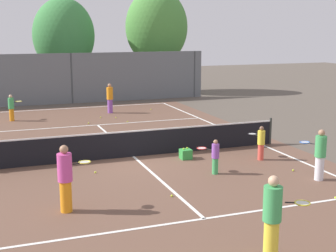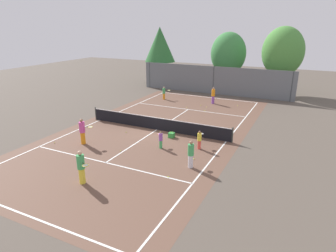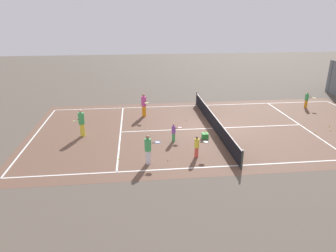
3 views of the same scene
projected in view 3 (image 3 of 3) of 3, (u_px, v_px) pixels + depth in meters
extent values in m
plane|color=brown|center=(213.00, 128.00, 21.09)|extent=(80.00, 80.00, 0.00)
cube|color=brown|center=(213.00, 128.00, 21.09)|extent=(13.00, 25.00, 0.00)
cube|color=white|center=(197.00, 106.00, 26.20)|extent=(0.10, 24.00, 0.01)
cube|color=white|center=(239.00, 166.00, 15.98)|extent=(0.10, 24.00, 0.01)
cube|color=white|center=(35.00, 135.00, 19.87)|extent=(11.00, 0.10, 0.01)
cube|color=white|center=(121.00, 132.00, 20.44)|extent=(11.00, 0.10, 0.01)
cube|color=white|center=(300.00, 125.00, 21.74)|extent=(11.00, 0.10, 0.01)
cube|color=white|center=(213.00, 128.00, 21.09)|extent=(0.10, 12.80, 0.01)
cylinder|color=#333833|center=(197.00, 98.00, 26.38)|extent=(0.10, 0.10, 1.10)
cylinder|color=#333833|center=(242.00, 160.00, 15.41)|extent=(0.10, 0.10, 1.10)
cube|color=black|center=(213.00, 122.00, 20.92)|extent=(11.80, 0.03, 0.95)
cube|color=white|center=(214.00, 115.00, 20.75)|extent=(11.80, 0.04, 0.05)
cylinder|color=#3F4447|center=(331.00, 77.00, 29.86)|extent=(0.12, 0.12, 3.20)
cylinder|color=orange|center=(306.00, 104.00, 25.56)|extent=(0.24, 0.24, 0.64)
cylinder|color=#3FA559|center=(307.00, 97.00, 25.35)|extent=(0.29, 0.29, 0.56)
sphere|color=tan|center=(308.00, 93.00, 25.22)|extent=(0.17, 0.17, 0.17)
cylinder|color=black|center=(311.00, 97.00, 25.15)|extent=(0.17, 0.16, 0.03)
torus|color=yellow|center=(314.00, 98.00, 25.00)|extent=(0.47, 0.47, 0.03)
cylinder|color=silver|center=(314.00, 98.00, 25.00)|extent=(0.39, 0.39, 0.00)
cylinder|color=yellow|center=(82.00, 130.00, 19.67)|extent=(0.31, 0.31, 0.84)
cylinder|color=#3FA559|center=(81.00, 118.00, 19.39)|extent=(0.39, 0.39, 0.74)
sphere|color=tan|center=(80.00, 111.00, 19.22)|extent=(0.23, 0.23, 0.23)
cylinder|color=black|center=(78.00, 120.00, 19.08)|extent=(0.19, 0.11, 0.03)
torus|color=yellow|center=(76.00, 121.00, 18.86)|extent=(0.44, 0.44, 0.03)
cylinder|color=silver|center=(76.00, 121.00, 18.86)|extent=(0.37, 0.37, 0.00)
cylinder|color=#E54C3F|center=(196.00, 152.00, 16.84)|extent=(0.21, 0.21, 0.58)
cylinder|color=yellow|center=(197.00, 143.00, 16.65)|extent=(0.27, 0.27, 0.51)
sphere|color=brown|center=(197.00, 138.00, 16.53)|extent=(0.16, 0.16, 0.16)
cylinder|color=black|center=(202.00, 142.00, 16.70)|extent=(0.06, 0.20, 0.03)
torus|color=black|center=(206.00, 142.00, 16.76)|extent=(0.37, 0.37, 0.03)
cylinder|color=silver|center=(206.00, 142.00, 16.76)|extent=(0.31, 0.31, 0.00)
cylinder|color=#3FA559|center=(174.00, 137.00, 18.90)|extent=(0.20, 0.20, 0.54)
cylinder|color=purple|center=(174.00, 130.00, 18.72)|extent=(0.25, 0.25, 0.47)
sphere|color=#A37556|center=(174.00, 125.00, 18.61)|extent=(0.15, 0.15, 0.15)
cylinder|color=black|center=(177.00, 128.00, 18.88)|extent=(0.14, 0.18, 0.03)
torus|color=red|center=(180.00, 127.00, 19.04)|extent=(0.46, 0.46, 0.03)
cylinder|color=silver|center=(180.00, 127.00, 19.04)|extent=(0.38, 0.38, 0.00)
cylinder|color=orange|center=(144.00, 111.00, 23.42)|extent=(0.31, 0.31, 0.84)
cylinder|color=#D14799|center=(144.00, 101.00, 23.15)|extent=(0.38, 0.38, 0.73)
sphere|color=#A37556|center=(144.00, 95.00, 22.98)|extent=(0.23, 0.23, 0.23)
cylinder|color=black|center=(145.00, 102.00, 22.85)|extent=(0.20, 0.10, 0.03)
torus|color=yellow|center=(147.00, 103.00, 22.64)|extent=(0.42, 0.42, 0.03)
cylinder|color=silver|center=(147.00, 103.00, 22.64)|extent=(0.35, 0.35, 0.00)
cylinder|color=silver|center=(148.00, 157.00, 16.08)|extent=(0.28, 0.28, 0.76)
cylinder|color=#3FA559|center=(148.00, 145.00, 15.83)|extent=(0.35, 0.35, 0.67)
sphere|color=#A37556|center=(148.00, 137.00, 15.68)|extent=(0.21, 0.21, 0.21)
cylinder|color=black|center=(153.00, 143.00, 15.96)|extent=(0.10, 0.20, 0.03)
torus|color=blue|center=(158.00, 142.00, 16.07)|extent=(0.43, 0.43, 0.03)
cylinder|color=silver|center=(158.00, 142.00, 16.07)|extent=(0.36, 0.36, 0.00)
cube|color=green|center=(205.00, 136.00, 19.33)|extent=(0.39, 0.38, 0.36)
sphere|color=#CCE533|center=(205.00, 132.00, 19.33)|extent=(0.07, 0.07, 0.07)
sphere|color=#CCE533|center=(206.00, 133.00, 19.19)|extent=(0.07, 0.07, 0.07)
sphere|color=#CCE533|center=(304.00, 123.00, 22.11)|extent=(0.07, 0.07, 0.07)
sphere|color=#CCE533|center=(315.00, 133.00, 20.27)|extent=(0.07, 0.07, 0.07)
sphere|color=#CCE533|center=(331.00, 130.00, 20.66)|extent=(0.07, 0.07, 0.07)
sphere|color=#CCE533|center=(147.00, 129.00, 20.80)|extent=(0.07, 0.07, 0.07)
sphere|color=#CCE533|center=(186.00, 120.00, 22.57)|extent=(0.07, 0.07, 0.07)
sphere|color=#CCE533|center=(329.00, 126.00, 21.39)|extent=(0.07, 0.07, 0.07)
sphere|color=#CCE533|center=(119.00, 159.00, 16.64)|extent=(0.07, 0.07, 0.07)
sphere|color=#CCE533|center=(168.00, 160.00, 16.51)|extent=(0.07, 0.07, 0.07)
sphere|color=#CCE533|center=(134.00, 109.00, 25.20)|extent=(0.07, 0.07, 0.07)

